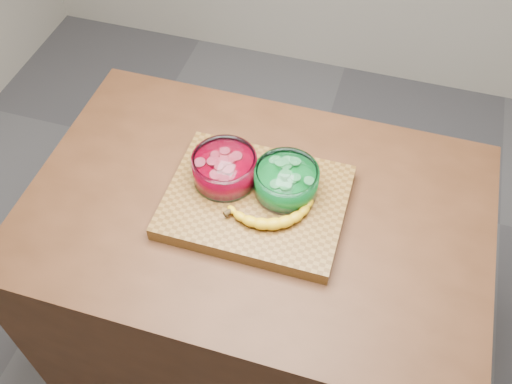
# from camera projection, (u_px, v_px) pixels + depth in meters

# --- Properties ---
(ground) EXTENTS (3.50, 3.50, 0.00)m
(ground) POSITION_uv_depth(u_px,v_px,m) (256.00, 349.00, 2.17)
(ground) COLOR #56565A
(ground) RESTS_ON ground
(counter) EXTENTS (1.20, 0.80, 0.90)m
(counter) POSITION_uv_depth(u_px,v_px,m) (256.00, 292.00, 1.82)
(counter) COLOR #4A2916
(counter) RESTS_ON ground
(cutting_board) EXTENTS (0.45, 0.35, 0.04)m
(cutting_board) POSITION_uv_depth(u_px,v_px,m) (256.00, 202.00, 1.46)
(cutting_board) COLOR brown
(cutting_board) RESTS_ON counter
(bowl_red) EXTENTS (0.17, 0.17, 0.08)m
(bowl_red) POSITION_uv_depth(u_px,v_px,m) (225.00, 169.00, 1.45)
(bowl_red) COLOR white
(bowl_red) RESTS_ON cutting_board
(bowl_green) EXTENTS (0.16, 0.16, 0.08)m
(bowl_green) POSITION_uv_depth(u_px,v_px,m) (286.00, 181.00, 1.42)
(bowl_green) COLOR white
(bowl_green) RESTS_ON cutting_board
(banana) EXTENTS (0.23, 0.15, 0.03)m
(banana) POSITION_uv_depth(u_px,v_px,m) (270.00, 210.00, 1.39)
(banana) COLOR gold
(banana) RESTS_ON cutting_board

